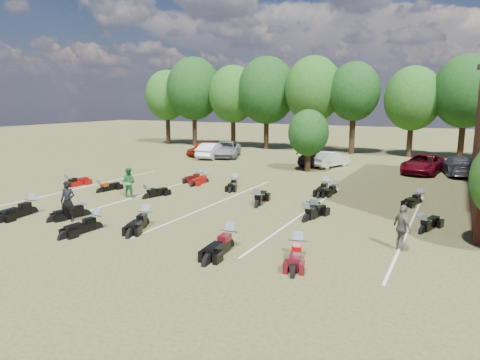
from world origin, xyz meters
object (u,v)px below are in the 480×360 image
Objects in this scene: person_green at (129,182)px; motorcycle_7 at (69,188)px; motorcycle_0 at (32,213)px; motorcycle_3 at (146,225)px; car_4 at (325,157)px; motorcycle_14 at (199,180)px; car_0 at (204,148)px; person_black at (68,201)px; person_grey at (402,228)px.

person_green is 5.48m from motorcycle_7.
motorcycle_0 reaches higher than motorcycle_3.
motorcycle_14 is at bearing -135.23° from car_4.
person_green is (6.25, -18.29, 0.13)m from car_0.
motorcycle_0 is 6.52m from motorcycle_3.
car_0 is at bearing 86.76° from person_black.
person_black reaches higher than motorcycle_0.
motorcycle_3 is 1.05× the size of motorcycle_7.
car_0 is 13.75m from motorcycle_14.
person_black is 1.08× the size of person_green.
motorcycle_14 is at bearing 70.94° from person_black.
person_green is (-0.99, 5.22, -0.07)m from person_black.
motorcycle_3 is at bearing 60.37° from person_grey.
car_0 is 1.98× the size of motorcycle_7.
car_4 is 22.03m from person_grey.
person_grey is 17.08m from motorcycle_14.
car_4 is at bearing 71.47° from motorcycle_14.
person_grey is at bearing 159.51° from person_green.
car_4 reaches higher than motorcycle_0.
person_green is 0.80× the size of motorcycle_7.
car_0 is 1.89× the size of motorcycle_3.
person_black is at bearing 88.50° from person_green.
car_0 is 24.94m from motorcycle_3.
person_black reaches higher than motorcycle_7.
car_4 reaches higher than motorcycle_3.
person_black is 14.72m from person_grey.
car_0 is 2.49× the size of person_green.
motorcycle_3 is (10.89, -22.42, -0.76)m from car_0.
car_4 is at bearing 56.20° from person_black.
car_4 is at bearing 1.76° from car_0.
car_0 is 2.23× the size of motorcycle_14.
motorcycle_14 is (0.73, 6.47, -0.89)m from person_green.
person_grey reaches higher than car_4.
motorcycle_3 is (-10.76, -1.89, -0.88)m from person_grey.
motorcycle_0 is (-2.79, 0.10, -0.96)m from person_black.
person_grey is 0.79× the size of motorcycle_7.
motorcycle_0 is at bearing 157.50° from person_black.
car_4 reaches higher than motorcycle_14.
person_green is 1.01× the size of person_grey.
motorcycle_3 is (3.65, 1.10, -0.96)m from person_black.
person_green reaches higher than car_4.
motorcycle_3 is 10.97m from motorcycle_7.
person_grey reaches higher than motorcycle_3.
car_0 is at bearing 93.63° from motorcycle_0.
person_grey reaches higher than motorcycle_14.
person_black reaches higher than car_0.
motorcycle_7 is (-10.04, 4.42, 0.00)m from motorcycle_3.
motorcycle_0 is at bearing -94.00° from motorcycle_14.
car_4 is 1.61× the size of motorcycle_3.
motorcycle_0 is (4.45, -23.41, -0.76)m from car_0.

